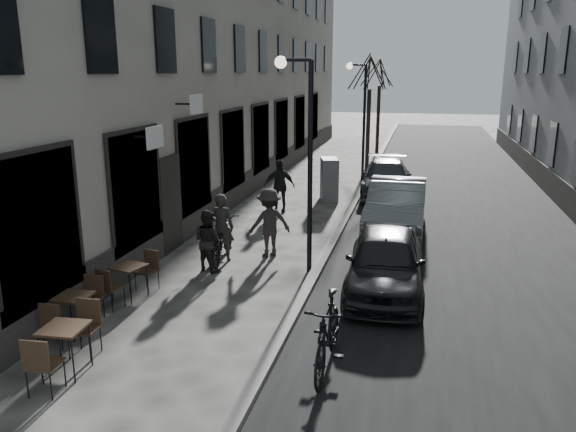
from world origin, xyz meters
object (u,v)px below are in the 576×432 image
at_px(bicycle, 222,240).
at_px(pedestrian_mid, 269,223).
at_px(tree_near, 370,73).
at_px(car_far, 386,178).
at_px(bistro_set_c, 129,279).
at_px(bistro_set_b, 75,310).
at_px(streetlamp_far, 361,109).
at_px(tree_far, 380,72).
at_px(bistro_set_a, 65,345).
at_px(pedestrian_far, 279,186).
at_px(moped, 328,334).
at_px(streetlamp_near, 303,142).
at_px(car_near, 385,261).
at_px(car_mid, 396,206).
at_px(pedestrian_near, 208,241).
at_px(utility_cabinet, 329,180).

xyz_separation_m(bicycle, pedestrian_mid, (1.09, 0.65, 0.37)).
distance_m(tree_near, car_far, 7.09).
bearing_deg(bistro_set_c, pedestrian_mid, 72.19).
bearing_deg(bistro_set_b, car_far, 68.66).
distance_m(bicycle, car_far, 9.67).
height_order(streetlamp_far, tree_far, tree_far).
bearing_deg(bicycle, bistro_set_a, 77.37).
bearing_deg(bistro_set_a, tree_near, 77.76).
bearing_deg(pedestrian_far, streetlamp_far, 67.01).
bearing_deg(moped, streetlamp_near, 107.66).
height_order(bistro_set_c, bicycle, bicycle).
relative_size(streetlamp_near, tree_far, 0.89).
distance_m(bicycle, car_near, 4.40).
distance_m(tree_near, car_mid, 11.75).
bearing_deg(pedestrian_far, pedestrian_near, -97.43).
bearing_deg(car_near, bicycle, 162.79).
relative_size(bistro_set_b, bistro_set_c, 0.96).
xyz_separation_m(tree_near, tree_far, (0.00, 6.00, 0.00)).
relative_size(streetlamp_near, moped, 2.44).
bearing_deg(car_near, streetlamp_near, 155.51).
height_order(bicycle, car_mid, car_mid).
bearing_deg(bicycle, streetlamp_near, 164.33).
distance_m(streetlamp_far, bistro_set_a, 17.97).
bearing_deg(car_far, pedestrian_far, -136.83).
bearing_deg(bistro_set_b, streetlamp_far, 76.34).
bearing_deg(bistro_set_a, streetlamp_near, 59.50).
xyz_separation_m(streetlamp_near, car_near, (2.05, -0.86, -2.46)).
bearing_deg(car_near, pedestrian_near, 173.18).
bearing_deg(car_far, streetlamp_far, 113.63).
height_order(streetlamp_near, pedestrian_far, streetlamp_near).
bearing_deg(pedestrian_near, bistro_set_b, 94.64).
relative_size(tree_near, pedestrian_mid, 3.15).
height_order(utility_cabinet, pedestrian_near, utility_cabinet).
height_order(pedestrian_far, car_mid, pedestrian_far).
height_order(tree_near, bistro_set_a, tree_near).
bearing_deg(pedestrian_mid, streetlamp_near, 105.27).
height_order(tree_near, utility_cabinet, tree_near).
height_order(bistro_set_a, pedestrian_near, pedestrian_near).
xyz_separation_m(pedestrian_far, moped, (3.39, -10.13, -0.28)).
bearing_deg(car_far, moped, -93.63).
xyz_separation_m(streetlamp_far, tree_near, (0.07, 3.00, 1.50)).
distance_m(pedestrian_near, car_far, 10.43).
height_order(tree_near, car_near, tree_near).
distance_m(bistro_set_b, car_far, 14.37).
bearing_deg(moped, car_near, 79.94).
bearing_deg(pedestrian_near, pedestrian_far, -70.13).
xyz_separation_m(streetlamp_far, car_far, (1.39, -2.71, -2.49)).
relative_size(tree_far, pedestrian_mid, 3.15).
bearing_deg(streetlamp_near, bistro_set_a, -115.97).
xyz_separation_m(bicycle, car_near, (4.24, -1.17, 0.16)).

